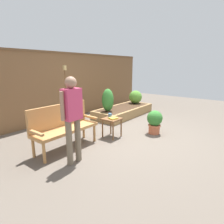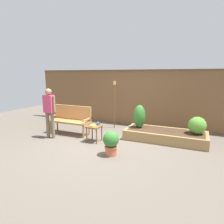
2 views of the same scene
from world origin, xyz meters
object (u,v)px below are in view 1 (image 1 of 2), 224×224
Objects in this scene: shrub_near_bench at (108,100)px; potted_boxwood at (155,121)px; cup_on_table at (110,115)px; shrub_far_corner at (135,97)px; side_table at (112,122)px; tiki_torch at (66,85)px; book_on_table at (113,118)px; person_by_bench at (72,113)px; garden_bench at (63,123)px.

potted_boxwood is at bearing -97.05° from shrub_near_bench.
cup_on_table is 0.17× the size of shrub_near_bench.
shrub_far_corner is (1.70, -0.00, -0.12)m from shrub_near_bench.
shrub_far_corner is at bearing 20.01° from side_table.
tiki_torch reaches higher than potted_boxwood.
book_on_table is 1.49m from person_by_bench.
side_table is at bearing 85.29° from book_on_table.
cup_on_table is at bearing 59.96° from side_table.
side_table is 0.31× the size of person_by_bench.
person_by_bench reaches higher than shrub_far_corner.
side_table is 1.51m from shrub_near_bench.
book_on_table reaches higher than side_table.
garden_bench is at bearing 171.05° from book_on_table.
side_table is at bearing -159.99° from shrub_far_corner.
person_by_bench is at bearing 168.42° from potted_boxwood.
shrub_near_bench reaches higher than potted_boxwood.
shrub_far_corner reaches higher than side_table.
garden_bench is 0.84m from person_by_bench.
garden_bench is 0.83× the size of tiki_torch.
side_table is at bearing 9.91° from person_by_bench.
tiki_torch reaches higher than book_on_table.
garden_bench reaches higher than shrub_far_corner.
cup_on_table is (1.20, -0.31, -0.02)m from garden_bench.
tiki_torch is (1.09, 1.22, 0.64)m from garden_bench.
potted_boxwood is 1.23× the size of shrub_far_corner.
book_on_table is at bearing -109.10° from side_table.
shrub_far_corner reaches higher than cup_on_table.
cup_on_table is 1.18m from potted_boxwood.
cup_on_table reaches higher than book_on_table.
cup_on_table is 1.37m from shrub_near_bench.
cup_on_table is 1.60m from person_by_bench.
garden_bench is 2.89× the size of shrub_far_corner.
shrub_near_bench is (1.09, 1.02, 0.27)m from side_table.
cup_on_table is at bearing -85.72° from tiki_torch.
potted_boxwood is (0.89, -0.67, -0.15)m from book_on_table.
garden_bench is at bearing 159.45° from side_table.
tiki_torch is 2.36m from person_by_bench.
tiki_torch is (-0.92, 2.37, 0.84)m from potted_boxwood.
side_table is 0.66× the size of shrub_near_bench.
potted_boxwood is 2.68m from tiki_torch.
tiki_torch is at bearing 94.28° from cup_on_table.
side_table is 0.28× the size of tiki_torch.
shrub_near_bench is 0.47× the size of person_by_bench.
book_on_table is 0.30× the size of potted_boxwood.
tiki_torch is 1.12× the size of person_by_bench.
person_by_bench is (-1.39, -1.89, -0.26)m from tiki_torch.
person_by_bench reaches higher than side_table.
potted_boxwood is (0.87, -0.72, -0.05)m from side_table.
potted_boxwood is 0.35× the size of tiki_torch.
cup_on_table is at bearing -138.50° from shrub_near_bench.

